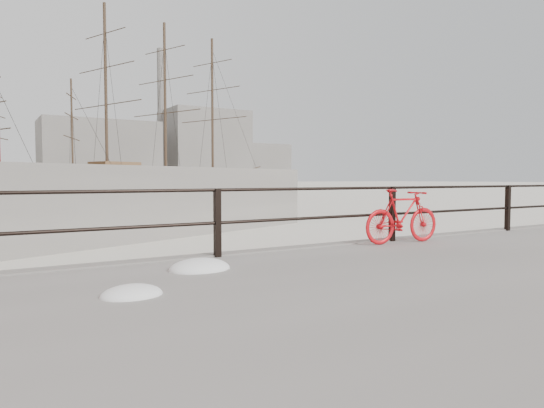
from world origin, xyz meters
name	(u,v)px	position (x,y,z in m)	size (l,w,h in m)	color
ground	(500,245)	(0.00, 0.00, 0.00)	(400.00, 400.00, 0.00)	white
guardrail	(508,208)	(0.00, -0.15, 0.85)	(28.00, 0.10, 1.00)	black
bicycle	(402,216)	(-3.56, -0.46, 0.83)	(1.60, 0.24, 0.96)	red
barque_black	(166,186)	(22.40, 88.77, 0.00)	(60.32, 19.74, 34.11)	black
schooner_mid	(36,188)	(-2.08, 82.55, 0.00)	(26.11, 11.05, 19.03)	silver
industrial_west	(100,153)	(20.00, 140.00, 9.00)	(32.00, 18.00, 18.00)	gray
industrial_mid	(205,147)	(55.00, 145.00, 12.00)	(26.00, 20.00, 24.00)	gray
industrial_east	(257,164)	(78.00, 150.00, 7.00)	(20.00, 16.00, 14.00)	gray
smokestack	(162,116)	(42.00, 150.00, 22.00)	(2.80, 2.80, 44.00)	gray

